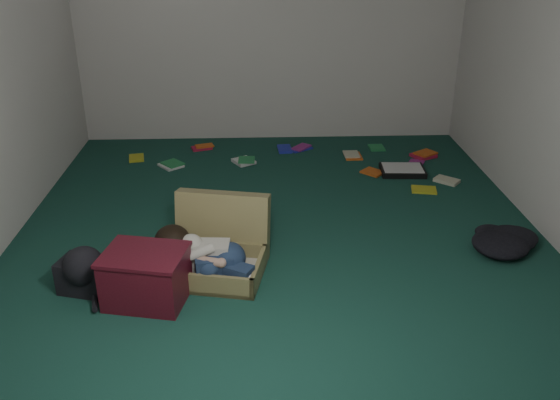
{
  "coord_description": "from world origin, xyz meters",
  "views": [
    {
      "loc": [
        -0.16,
        -3.99,
        2.14
      ],
      "look_at": [
        0.0,
        -0.15,
        0.35
      ],
      "focal_mm": 38.0,
      "sensor_mm": 36.0,
      "label": 1
    }
  ],
  "objects": [
    {
      "name": "paper_tray",
      "position": [
        1.22,
        1.16,
        0.03
      ],
      "size": [
        0.43,
        0.33,
        0.06
      ],
      "rotation": [
        0.0,
        0.0,
        -0.06
      ],
      "color": "black",
      "rests_on": "floor"
    },
    {
      "name": "backpack",
      "position": [
        -1.27,
        -0.72,
        0.12
      ],
      "size": [
        0.46,
        0.41,
        0.24
      ],
      "primitive_type": null,
      "rotation": [
        0.0,
        0.0,
        -0.27
      ],
      "color": "black",
      "rests_on": "floor"
    },
    {
      "name": "book_scatter",
      "position": [
        0.44,
        1.49,
        0.01
      ],
      "size": [
        3.13,
        1.39,
        0.02
      ],
      "color": "gold",
      "rests_on": "floor"
    },
    {
      "name": "floor",
      "position": [
        0.0,
        0.0,
        0.0
      ],
      "size": [
        4.5,
        4.5,
        0.0
      ],
      "primitive_type": "plane",
      "color": "#164135",
      "rests_on": "ground"
    },
    {
      "name": "person",
      "position": [
        -0.52,
        -0.62,
        0.19
      ],
      "size": [
        0.68,
        0.44,
        0.3
      ],
      "rotation": [
        0.0,
        0.0,
        -0.2
      ],
      "color": "beige",
      "rests_on": "suitcase"
    },
    {
      "name": "maroon_bin",
      "position": [
        -0.86,
        -0.85,
        0.17
      ],
      "size": [
        0.56,
        0.48,
        0.34
      ],
      "rotation": [
        0.0,
        0.0,
        -0.21
      ],
      "color": "#4E0F1B",
      "rests_on": "floor"
    },
    {
      "name": "clothing_pile",
      "position": [
        1.62,
        -0.25,
        0.08
      ],
      "size": [
        0.55,
        0.48,
        0.15
      ],
      "primitive_type": null,
      "rotation": [
        0.0,
        0.0,
        -0.2
      ],
      "color": "black",
      "rests_on": "floor"
    },
    {
      "name": "suitcase",
      "position": [
        -0.44,
        -0.47,
        0.14
      ],
      "size": [
        0.77,
        0.76,
        0.48
      ],
      "rotation": [
        0.0,
        0.0,
        -0.2
      ],
      "color": "#8E834E",
      "rests_on": "floor"
    },
    {
      "name": "wall_front",
      "position": [
        0.0,
        -2.25,
        1.3
      ],
      "size": [
        4.5,
        0.0,
        4.5
      ],
      "primitive_type": "plane",
      "rotation": [
        -1.57,
        0.0,
        0.0
      ],
      "color": "silver",
      "rests_on": "ground"
    },
    {
      "name": "wall_back",
      "position": [
        0.0,
        2.25,
        1.3
      ],
      "size": [
        4.5,
        0.0,
        4.5
      ],
      "primitive_type": "plane",
      "rotation": [
        1.57,
        0.0,
        0.0
      ],
      "color": "silver",
      "rests_on": "ground"
    }
  ]
}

